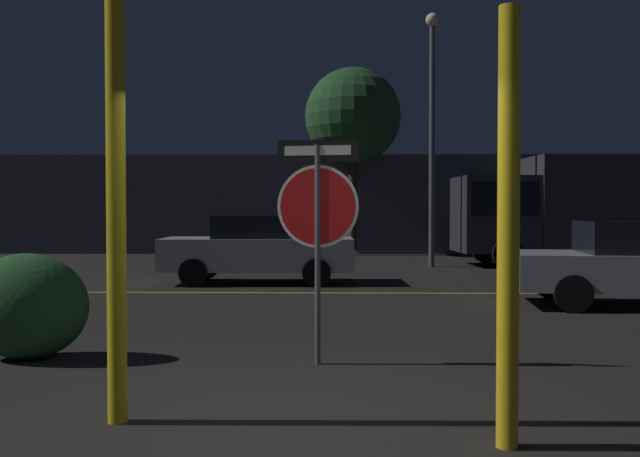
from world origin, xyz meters
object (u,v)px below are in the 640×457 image
(hedge_bush_1, at_px, (26,306))
(tree_0, at_px, (353,117))
(stop_sign, at_px, (318,207))
(delivery_truck, at_px, (552,208))
(yellow_pole_left, at_px, (116,205))
(yellow_pole_right, at_px, (508,228))
(street_lamp, at_px, (432,116))
(passing_car_2, at_px, (257,249))

(hedge_bush_1, distance_m, tree_0, 18.67)
(stop_sign, xyz_separation_m, delivery_truck, (6.43, 13.37, 0.04))
(stop_sign, xyz_separation_m, yellow_pole_left, (-1.46, -2.07, 0.01))
(stop_sign, height_order, tree_0, tree_0)
(stop_sign, bearing_deg, yellow_pole_left, -115.91)
(hedge_bush_1, relative_size, tree_0, 0.20)
(tree_0, bearing_deg, hedge_bush_1, -102.43)
(yellow_pole_right, distance_m, hedge_bush_1, 5.34)
(yellow_pole_left, distance_m, tree_0, 20.35)
(yellow_pole_right, distance_m, delivery_truck, 16.73)
(yellow_pole_right, xyz_separation_m, delivery_truck, (5.07, 15.94, 0.19))
(yellow_pole_left, relative_size, delivery_truck, 0.59)
(yellow_pole_right, bearing_deg, street_lamp, 84.34)
(delivery_truck, bearing_deg, passing_car_2, 120.05)
(yellow_pole_right, bearing_deg, hedge_bush_1, 148.67)
(passing_car_2, bearing_deg, yellow_pole_right, 13.25)
(hedge_bush_1, bearing_deg, passing_car_2, 78.93)
(yellow_pole_right, height_order, street_lamp, street_lamp)
(passing_car_2, distance_m, street_lamp, 7.26)
(stop_sign, xyz_separation_m, street_lamp, (2.88, 12.80, 2.62))
(yellow_pole_left, distance_m, yellow_pole_right, 2.87)
(passing_car_2, bearing_deg, hedge_bush_1, -12.89)
(hedge_bush_1, bearing_deg, street_lamp, 64.52)
(hedge_bush_1, distance_m, passing_car_2, 8.25)
(stop_sign, xyz_separation_m, hedge_bush_1, (-3.14, 0.16, -1.07))
(hedge_bush_1, bearing_deg, yellow_pole_left, -53.07)
(yellow_pole_left, xyz_separation_m, yellow_pole_right, (2.82, -0.50, -0.16))
(yellow_pole_right, bearing_deg, tree_0, 91.65)
(hedge_bush_1, relative_size, delivery_truck, 0.24)
(hedge_bush_1, relative_size, street_lamp, 0.19)
(delivery_truck, distance_m, tree_0, 7.94)
(yellow_pole_left, bearing_deg, hedge_bush_1, 126.93)
(tree_0, bearing_deg, passing_car_2, -103.56)
(stop_sign, height_order, street_lamp, street_lamp)
(passing_car_2, bearing_deg, tree_0, 164.62)
(yellow_pole_left, height_order, passing_car_2, yellow_pole_left)
(yellow_pole_right, height_order, delivery_truck, delivery_truck)
(yellow_pole_left, distance_m, street_lamp, 15.71)
(yellow_pole_right, relative_size, tree_0, 0.45)
(yellow_pole_right, bearing_deg, delivery_truck, 72.36)
(street_lamp, bearing_deg, tree_0, 112.53)
(yellow_pole_right, relative_size, passing_car_2, 0.69)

